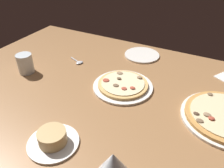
# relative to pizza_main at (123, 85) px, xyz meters

# --- Properties ---
(dining_table) EXTENTS (1.50, 1.10, 0.04)m
(dining_table) POSITION_rel_pizza_main_xyz_m (0.07, 0.08, -0.03)
(dining_table) COLOR #996B42
(dining_table) RESTS_ON ground
(pizza_main) EXTENTS (0.27, 0.27, 0.03)m
(pizza_main) POSITION_rel_pizza_main_xyz_m (0.00, 0.00, 0.00)
(pizza_main) COLOR white
(pizza_main) RESTS_ON dining_table
(ramekin_on_saucer) EXTENTS (0.17, 0.17, 0.05)m
(ramekin_on_saucer) POSITION_rel_pizza_main_xyz_m (0.06, 0.40, 0.01)
(ramekin_on_saucer) COLOR white
(ramekin_on_saucer) RESTS_ON dining_table
(wine_glass_near) EXTENTS (0.08, 0.08, 0.16)m
(wine_glass_near) POSITION_rel_pizza_main_xyz_m (-0.19, 0.46, 0.10)
(wine_glass_near) COLOR silver
(wine_glass_near) RESTS_ON dining_table
(water_glass) EXTENTS (0.08, 0.08, 0.10)m
(water_glass) POSITION_rel_pizza_main_xyz_m (0.48, 0.10, 0.03)
(water_glass) COLOR silver
(water_glass) RESTS_ON dining_table
(side_plate) EXTENTS (0.19, 0.19, 0.01)m
(side_plate) POSITION_rel_pizza_main_xyz_m (0.04, -0.33, -0.01)
(side_plate) COLOR silver
(side_plate) RESTS_ON dining_table
(spoon) EXTENTS (0.10, 0.06, 0.01)m
(spoon) POSITION_rel_pizza_main_xyz_m (0.31, -0.10, -0.01)
(spoon) COLOR silver
(spoon) RESTS_ON dining_table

